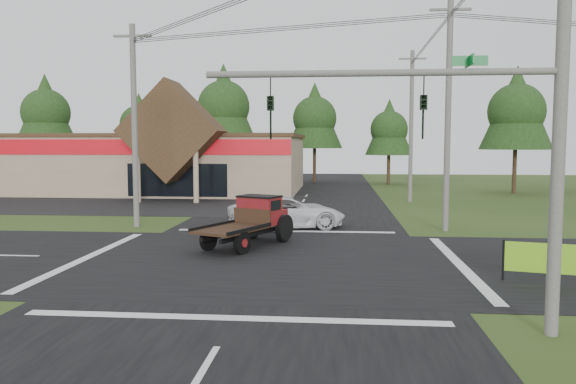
# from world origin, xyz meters

# --- Properties ---
(ground) EXTENTS (120.00, 120.00, 0.00)m
(ground) POSITION_xyz_m (0.00, 0.00, 0.00)
(ground) COLOR #2A3F16
(ground) RESTS_ON ground
(road_ns) EXTENTS (12.00, 120.00, 0.02)m
(road_ns) POSITION_xyz_m (0.00, 0.00, 0.01)
(road_ns) COLOR black
(road_ns) RESTS_ON ground
(road_ew) EXTENTS (120.00, 12.00, 0.02)m
(road_ew) POSITION_xyz_m (0.00, 0.00, 0.01)
(road_ew) COLOR black
(road_ew) RESTS_ON ground
(parking_apron) EXTENTS (28.00, 14.00, 0.02)m
(parking_apron) POSITION_xyz_m (-14.00, 19.00, 0.01)
(parking_apron) COLOR black
(parking_apron) RESTS_ON ground
(cvs_building) EXTENTS (30.40, 18.20, 9.19)m
(cvs_building) POSITION_xyz_m (-15.70, 29.57, 2.78)
(cvs_building) COLOR gray
(cvs_building) RESTS_ON ground
(traffic_signal_mast) EXTENTS (8.12, 0.24, 7.00)m
(traffic_signal_mast) POSITION_xyz_m (5.82, -7.50, 4.43)
(traffic_signal_mast) COLOR #595651
(traffic_signal_mast) RESTS_ON ground
(utility_pole_nr) EXTENTS (2.00, 0.30, 11.00)m
(utility_pole_nr) POSITION_xyz_m (7.50, -7.50, 5.64)
(utility_pole_nr) COLOR #595651
(utility_pole_nr) RESTS_ON ground
(utility_pole_nw) EXTENTS (2.00, 0.30, 10.50)m
(utility_pole_nw) POSITION_xyz_m (-8.00, 8.00, 5.39)
(utility_pole_nw) COLOR #595651
(utility_pole_nw) RESTS_ON ground
(utility_pole_ne) EXTENTS (2.00, 0.30, 11.50)m
(utility_pole_ne) POSITION_xyz_m (8.00, 8.00, 5.89)
(utility_pole_ne) COLOR #595651
(utility_pole_ne) RESTS_ON ground
(utility_pole_n) EXTENTS (2.00, 0.30, 11.20)m
(utility_pole_n) POSITION_xyz_m (8.00, 22.00, 5.74)
(utility_pole_n) COLOR #595651
(utility_pole_n) RESTS_ON ground
(tree_row_a) EXTENTS (6.72, 6.72, 12.12)m
(tree_row_a) POSITION_xyz_m (-30.00, 40.00, 8.05)
(tree_row_a) COLOR #332316
(tree_row_a) RESTS_ON ground
(tree_row_b) EXTENTS (5.60, 5.60, 10.10)m
(tree_row_b) POSITION_xyz_m (-20.00, 42.00, 6.70)
(tree_row_b) COLOR #332316
(tree_row_b) RESTS_ON ground
(tree_row_c) EXTENTS (7.28, 7.28, 13.13)m
(tree_row_c) POSITION_xyz_m (-10.00, 41.00, 8.72)
(tree_row_c) COLOR #332316
(tree_row_c) RESTS_ON ground
(tree_row_d) EXTENTS (6.16, 6.16, 11.11)m
(tree_row_d) POSITION_xyz_m (0.00, 42.00, 7.38)
(tree_row_d) COLOR #332316
(tree_row_d) RESTS_ON ground
(tree_row_e) EXTENTS (5.04, 5.04, 9.09)m
(tree_row_e) POSITION_xyz_m (8.00, 40.00, 6.03)
(tree_row_e) COLOR #332316
(tree_row_e) RESTS_ON ground
(tree_side_ne) EXTENTS (6.16, 6.16, 11.11)m
(tree_side_ne) POSITION_xyz_m (18.00, 30.00, 7.38)
(tree_side_ne) COLOR #332316
(tree_side_ne) RESTS_ON ground
(antique_flatbed_truck) EXTENTS (3.97, 5.49, 2.15)m
(antique_flatbed_truck) POSITION_xyz_m (-1.29, 2.81, 1.08)
(antique_flatbed_truck) COLOR #63120E
(antique_flatbed_truck) RESTS_ON ground
(roadside_banner) EXTENTS (3.82, 1.01, 1.33)m
(roadside_banner) POSITION_xyz_m (9.74, -2.76, 0.67)
(roadside_banner) COLOR #6AAB16
(roadside_banner) RESTS_ON ground
(white_pickup) EXTENTS (6.60, 4.51, 1.68)m
(white_pickup) POSITION_xyz_m (-0.04, 8.14, 0.84)
(white_pickup) COLOR white
(white_pickup) RESTS_ON ground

